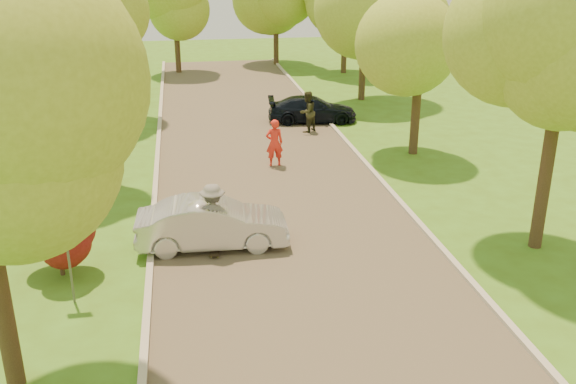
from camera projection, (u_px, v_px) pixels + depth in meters
ground at (349, 380)px, 12.74m from camera, size 100.00×100.00×0.00m
road at (284, 221)px, 20.10m from camera, size 8.00×60.00×0.01m
curb_left at (153, 228)px, 19.45m from camera, size 0.18×60.00×0.12m
curb_right at (408, 211)px, 20.71m from camera, size 0.18×60.00×0.12m
street_sign at (67, 244)px, 14.95m from camera, size 0.55×0.06×2.17m
red_shrub at (58, 236)px, 16.42m from camera, size 1.70×1.70×1.95m
tree_l_midb at (60, 59)px, 21.07m from camera, size 4.30×4.20×6.62m
tree_l_far at (101, 5)px, 30.02m from camera, size 4.92×4.80×7.79m
tree_r_mida at (572, 51)px, 16.44m from camera, size 5.13×5.00×7.95m
tree_r_midb at (426, 33)px, 24.89m from camera, size 4.51×4.40×7.01m
silver_sedan at (212, 224)px, 18.15m from camera, size 4.34×1.67×1.41m
dark_sedan at (312, 109)px, 31.16m from camera, size 4.44×2.19×1.24m
longboard at (215, 249)px, 18.00m from camera, size 0.33×1.00×0.11m
skateboarder at (213, 217)px, 17.65m from camera, size 1.28×0.79×1.91m
person_striped at (274, 143)px, 24.79m from camera, size 0.70×0.48×1.86m
person_olive at (307, 112)px, 29.33m from camera, size 1.16×1.14×1.89m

